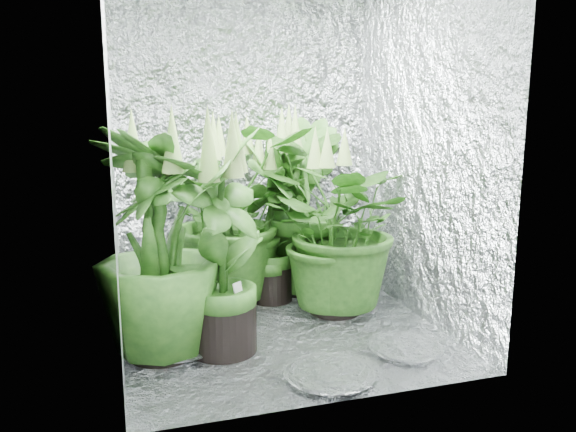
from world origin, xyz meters
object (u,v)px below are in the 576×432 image
Objects in this scene: plant_e at (336,226)px; plant_f at (222,246)px; circulation_fan at (343,263)px; plant_c at (299,208)px; plant_b at (271,223)px; plant_a at (231,214)px; plant_d at (158,247)px.

plant_f reaches higher than plant_e.
plant_f is 1.31m from circulation_fan.
plant_b is at bearing -150.22° from plant_c.
circulation_fan is at bearing 63.12° from plant_e.
plant_e is (0.29, -0.30, 0.03)m from plant_b.
plant_d is (-0.47, -0.66, -0.01)m from plant_a.
circulation_fan is at bearing 32.13° from plant_d.
plant_c is at bearing 100.86° from plant_e.
plant_e is 3.19× the size of circulation_fan.
plant_d is at bearing -141.92° from plant_c.
circulation_fan is at bearing 18.98° from plant_b.
plant_a is 0.98× the size of plant_c.
plant_d is 1.03m from plant_e.
plant_f is at bearing -118.23° from circulation_fan.
plant_f is at bearing -122.92° from plant_b.
plant_c is 0.98m from plant_f.
plant_d is 1.51m from circulation_fan.
plant_e reaches higher than circulation_fan.
plant_e is 0.78m from plant_f.
plant_d is 0.29m from plant_f.
circulation_fan is at bearing 40.80° from plant_f.
plant_a is 0.81m from plant_d.
plant_a is 0.73m from plant_f.
plant_a is 1.07× the size of plant_e.
plant_f is at bearing -104.56° from plant_a.
plant_f is 3.40× the size of circulation_fan.
circulation_fan is (0.25, 0.48, -0.36)m from plant_e.
plant_b is 0.42m from plant_e.
plant_c reaches higher than plant_f.
plant_f is (-0.62, -0.76, -0.02)m from plant_c.
plant_a is at bearing 75.44° from plant_f.
plant_b is 0.76m from plant_f.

